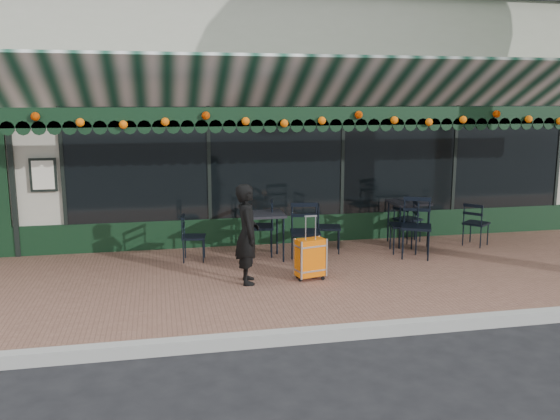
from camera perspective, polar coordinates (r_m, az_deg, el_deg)
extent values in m
plane|color=black|center=(7.04, 4.71, -12.07)|extent=(80.00, 80.00, 0.00)
cube|color=brown|center=(8.83, 1.03, -6.76)|extent=(18.00, 4.00, 0.15)
cube|color=#9E9E99|center=(6.94, 4.91, -11.75)|extent=(18.00, 0.16, 0.15)
cube|color=#A5A28F|center=(14.35, -4.31, 8.72)|extent=(12.00, 8.00, 4.50)
cube|color=black|center=(10.71, 4.99, 4.87)|extent=(9.20, 0.04, 2.00)
cube|color=silver|center=(10.40, -21.83, 3.15)|extent=(0.42, 0.04, 0.55)
cube|color=black|center=(8.94, 0.33, 9.00)|extent=(12.00, 0.03, 0.28)
cylinder|color=#F25A07|center=(8.89, 0.42, 8.86)|extent=(11.60, 0.12, 0.12)
imported|color=black|center=(8.30, -3.17, -2.31)|extent=(0.36, 0.53, 1.41)
cube|color=#E26007|center=(8.55, 2.93, -4.56)|extent=(0.45, 0.32, 0.54)
cube|color=black|center=(8.63, 2.91, -6.47)|extent=(0.45, 0.32, 0.05)
cube|color=silver|center=(8.45, 2.96, -1.69)|extent=(0.18, 0.07, 0.33)
cube|color=black|center=(10.75, 12.28, 0.72)|extent=(0.63, 0.63, 0.04)
cylinder|color=black|center=(10.48, 11.46, -1.68)|extent=(0.03, 0.03, 0.74)
cylinder|color=black|center=(10.70, 14.06, -1.54)|extent=(0.03, 0.03, 0.74)
cylinder|color=black|center=(10.96, 10.38, -1.11)|extent=(0.03, 0.03, 0.74)
cylinder|color=black|center=(11.17, 12.89, -0.99)|extent=(0.03, 0.03, 0.74)
cube|color=black|center=(9.54, -1.48, -0.42)|extent=(0.61, 0.61, 0.04)
cylinder|color=black|center=(9.34, -2.74, -3.06)|extent=(0.03, 0.03, 0.72)
cylinder|color=black|center=(9.43, 0.34, -2.91)|extent=(0.03, 0.03, 0.72)
cylinder|color=black|center=(9.83, -3.21, -2.37)|extent=(0.03, 0.03, 0.72)
cylinder|color=black|center=(9.91, -0.28, -2.24)|extent=(0.03, 0.03, 0.72)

